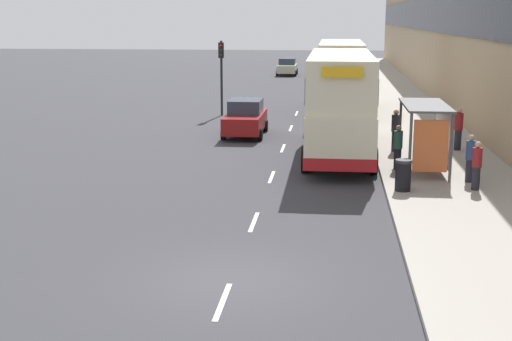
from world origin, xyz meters
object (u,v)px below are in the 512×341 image
object	(u,v)px
car_3	(245,118)
litter_bin	(403,175)
car_1	(340,83)
traffic_light_far_kerb	(221,65)
bus_shelter	(430,125)
pedestrian_3	(398,147)
pedestrian_4	(458,128)
double_decker_bus_near	(340,103)
double_decker_bus_ahead	(341,76)
pedestrian_1	(477,165)
pedestrian_2	(470,158)
car_2	(287,67)
pedestrian_at_shelter	(396,130)
car_0	(342,60)

from	to	relation	value
car_3	litter_bin	bearing A→B (deg)	120.32
car_1	traffic_light_far_kerb	xyz separation A→B (m)	(-7.11, -12.64, 2.15)
bus_shelter	car_1	size ratio (longest dim) A/B	1.02
car_3	litter_bin	distance (m)	13.19
pedestrian_3	pedestrian_4	xyz separation A→B (m)	(2.93, 4.30, 0.08)
double_decker_bus_near	double_decker_bus_ahead	distance (m)	13.62
car_1	litter_bin	xyz separation A→B (m)	(1.84, -31.07, -0.16)
pedestrian_1	pedestrian_2	world-z (taller)	pedestrian_2
car_2	pedestrian_at_shelter	xyz separation A→B (m)	(7.31, -41.21, 0.23)
car_2	litter_bin	size ratio (longest dim) A/B	3.78
pedestrian_at_shelter	pedestrian_3	size ratio (longest dim) A/B	1.08
pedestrian_4	litter_bin	distance (m)	8.30
car_1	pedestrian_4	world-z (taller)	pedestrian_4
car_0	car_2	size ratio (longest dim) A/B	1.13
double_decker_bus_near	traffic_light_far_kerb	xyz separation A→B (m)	(-6.88, 12.05, 0.69)
pedestrian_at_shelter	traffic_light_far_kerb	xyz separation A→B (m)	(-9.26, 11.38, 1.91)
car_3	pedestrian_3	world-z (taller)	pedestrian_3
bus_shelter	car_0	xyz separation A→B (m)	(-2.69, 57.07, -1.03)
car_2	car_3	size ratio (longest dim) A/B	0.90
pedestrian_1	pedestrian_3	size ratio (longest dim) A/B	0.97
car_0	pedestrian_at_shelter	xyz separation A→B (m)	(1.78, -53.16, 0.23)
double_decker_bus_ahead	car_2	size ratio (longest dim) A/B	2.73
car_3	pedestrian_at_shelter	world-z (taller)	pedestrian_at_shelter
car_0	car_3	size ratio (longest dim) A/B	1.01
car_0	pedestrian_at_shelter	world-z (taller)	pedestrian_at_shelter
pedestrian_at_shelter	car_0	bearing A→B (deg)	91.91
pedestrian_3	car_1	bearing A→B (deg)	94.03
traffic_light_far_kerb	car_0	bearing A→B (deg)	79.84
bus_shelter	car_1	distance (m)	28.12
double_decker_bus_near	car_2	size ratio (longest dim) A/B	2.67
car_0	pedestrian_1	xyz separation A→B (m)	(3.89, -59.82, 0.14)
pedestrian_at_shelter	pedestrian_3	distance (m)	3.64
double_decker_bus_near	double_decker_bus_ahead	world-z (taller)	same
litter_bin	pedestrian_2	bearing A→B (deg)	32.73
car_2	pedestrian_at_shelter	size ratio (longest dim) A/B	2.18
pedestrian_4	bus_shelter	bearing A→B (deg)	-111.59
pedestrian_3	pedestrian_at_shelter	bearing A→B (deg)	86.78
car_1	car_3	bearing A→B (deg)	-103.75
double_decker_bus_ahead	pedestrian_1	world-z (taller)	double_decker_bus_ahead
car_3	double_decker_bus_near	bearing A→B (deg)	132.48
litter_bin	pedestrian_1	bearing A→B (deg)	9.07
double_decker_bus_near	car_3	bearing A→B (deg)	132.48
litter_bin	bus_shelter	bearing A→B (deg)	68.71
car_3	bus_shelter	bearing A→B (deg)	133.69
car_0	traffic_light_far_kerb	world-z (taller)	traffic_light_far_kerb
double_decker_bus_near	pedestrian_4	bearing A→B (deg)	14.62
double_decker_bus_near	car_2	bearing A→B (deg)	96.70
pedestrian_1	traffic_light_far_kerb	xyz separation A→B (m)	(-11.37, 18.04, 2.00)
car_2	pedestrian_2	bearing A→B (deg)	101.41
pedestrian_1	pedestrian_2	size ratio (longest dim) A/B	0.98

